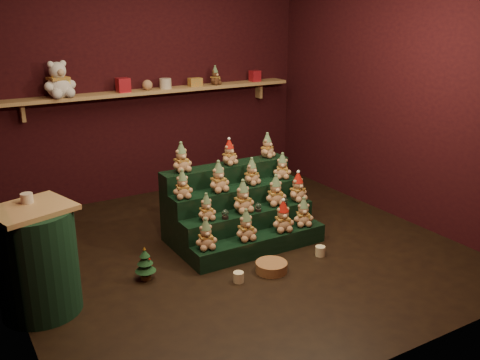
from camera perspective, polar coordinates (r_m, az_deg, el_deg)
ground at (r=5.25m, az=-0.48°, el=-7.40°), size 4.00×4.00×0.00m
back_wall at (r=6.65m, az=-9.61°, el=10.41°), size 4.00×0.10×2.80m
front_wall at (r=3.26m, az=17.94°, el=1.84°), size 4.00×0.10×2.80m
right_wall at (r=6.10m, az=16.58°, el=9.24°), size 0.10×4.00×2.80m
back_shelf at (r=6.50m, az=-8.98°, el=9.33°), size 3.60×0.26×0.24m
riser_tier_front at (r=5.15m, az=2.17°, el=-6.87°), size 1.40×0.22×0.18m
riser_tier_midfront at (r=5.28m, az=0.88°, el=-5.12°), size 1.40×0.22×0.36m
riser_tier_midback at (r=5.42m, az=-0.33°, el=-3.46°), size 1.40×0.22×0.54m
riser_tier_back at (r=5.57m, az=-1.48°, el=-1.88°), size 1.40×0.22×0.72m
teddy_0 at (r=4.81m, az=-3.67°, el=-5.78°), size 0.23×0.21×0.28m
teddy_1 at (r=4.97m, az=0.64°, el=-4.83°), size 0.22×0.20×0.29m
teddy_2 at (r=5.18m, az=4.60°, el=-3.86°), size 0.25×0.24×0.30m
teddy_3 at (r=5.33m, az=6.78°, el=-3.41°), size 0.25×0.24×0.28m
teddy_4 at (r=4.97m, az=-3.62°, el=-2.90°), size 0.18×0.16×0.25m
teddy_5 at (r=5.14m, az=0.31°, el=-1.76°), size 0.23×0.21×0.31m
teddy_6 at (r=5.33m, az=3.82°, el=-1.11°), size 0.25×0.23×0.30m
teddy_7 at (r=5.47m, az=6.17°, el=-0.73°), size 0.24×0.22×0.29m
teddy_8 at (r=5.02m, az=-6.17°, el=-0.46°), size 0.22×0.20×0.27m
teddy_9 at (r=5.17m, az=-2.31°, el=0.36°), size 0.22×0.21×0.30m
teddy_10 at (r=5.38m, az=1.25°, el=0.91°), size 0.24×0.23×0.27m
teddy_11 at (r=5.58m, az=4.53°, el=1.50°), size 0.25×0.24×0.26m
teddy_12 at (r=5.21m, az=-6.28°, el=2.40°), size 0.22×0.20×0.28m
teddy_13 at (r=5.42m, az=-1.17°, el=2.99°), size 0.22×0.21×0.26m
teddy_14 at (r=5.70m, az=2.91°, el=3.70°), size 0.24×0.23×0.26m
snow_globe_a at (r=5.01m, az=-1.60°, el=-3.66°), size 0.07×0.07×0.09m
snow_globe_b at (r=5.19m, az=1.95°, el=-2.91°), size 0.06×0.06×0.09m
snow_globe_c at (r=5.35m, az=4.77°, el=-2.26°), size 0.07×0.07×0.09m
side_table at (r=4.36m, az=-20.84°, el=-8.05°), size 0.68×0.61×0.86m
table_ornament at (r=4.28m, az=-21.79°, el=-1.80°), size 0.09×0.09×0.07m
mini_christmas_tree at (r=4.72m, az=-10.08°, el=-8.77°), size 0.18×0.18×0.31m
mug_left at (r=4.66m, az=-0.16°, el=-10.32°), size 0.09×0.09×0.09m
mug_right at (r=5.17m, az=8.55°, el=-7.51°), size 0.09×0.09×0.09m
wicker_basket at (r=4.84m, az=3.37°, el=-9.24°), size 0.35×0.35×0.09m
white_bear at (r=6.11m, az=-18.87°, el=10.60°), size 0.40×0.38×0.49m
brown_bear at (r=6.78m, az=-2.67°, el=11.07°), size 0.20×0.19×0.23m
gift_tin_red_a at (r=6.33m, az=-12.36°, el=9.86°), size 0.14×0.14×0.16m
gift_tin_cream at (r=6.51m, az=-7.95°, el=10.15°), size 0.14×0.14×0.12m
gift_tin_red_b at (r=7.09m, az=1.60°, el=11.04°), size 0.12×0.12×0.14m
shelf_plush_ball at (r=6.43m, az=-9.86°, el=9.96°), size 0.12×0.12×0.12m
scarf_gift_box at (r=6.68m, az=-4.80°, el=10.36°), size 0.16×0.10×0.10m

